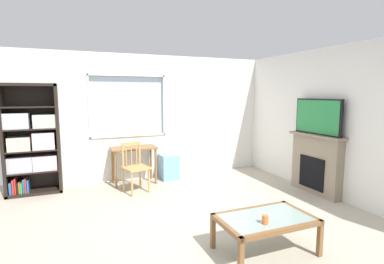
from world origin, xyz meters
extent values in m
cube|color=#B2A893|center=(0.00, 0.00, -0.01)|extent=(6.24, 6.04, 0.02)
cube|color=silver|center=(0.00, 2.52, 0.45)|extent=(5.24, 0.12, 0.90)
cube|color=silver|center=(0.00, 2.52, 2.35)|extent=(5.24, 0.12, 0.41)
cube|color=silver|center=(-1.87, 2.52, 1.52)|extent=(1.50, 0.12, 1.24)
cube|color=silver|center=(1.50, 2.52, 1.52)|extent=(2.25, 0.12, 1.24)
cube|color=silver|center=(-0.38, 2.53, 1.52)|extent=(1.49, 0.02, 1.24)
cube|color=white|center=(-0.38, 2.46, 0.92)|extent=(1.55, 0.06, 0.03)
cube|color=white|center=(-0.38, 2.46, 2.13)|extent=(1.55, 0.06, 0.03)
cube|color=white|center=(-1.12, 2.46, 1.52)|extent=(0.03, 0.06, 1.24)
cube|color=white|center=(0.37, 2.46, 1.52)|extent=(0.03, 0.06, 1.24)
cube|color=silver|center=(2.68, 0.00, 1.28)|extent=(0.12, 5.24, 2.55)
cube|color=black|center=(-2.53, 2.27, 0.97)|extent=(0.05, 0.38, 1.94)
cube|color=black|center=(-1.68, 2.27, 0.97)|extent=(0.05, 0.38, 1.94)
cube|color=black|center=(-2.10, 2.27, 1.92)|extent=(0.90, 0.38, 0.05)
cube|color=black|center=(-2.10, 2.27, 0.03)|extent=(0.90, 0.38, 0.05)
cube|color=black|center=(-2.10, 2.45, 0.97)|extent=(0.90, 0.02, 1.94)
cube|color=black|center=(-2.10, 2.27, 0.40)|extent=(0.85, 0.36, 0.02)
cube|color=black|center=(-2.10, 2.27, 0.78)|extent=(0.85, 0.36, 0.02)
cube|color=black|center=(-2.10, 2.27, 1.16)|extent=(0.85, 0.36, 0.02)
cube|color=black|center=(-2.10, 2.27, 1.54)|extent=(0.85, 0.36, 0.02)
cube|color=#B2B2BC|center=(-2.30, 2.26, 0.55)|extent=(0.38, 0.29, 0.26)
cube|color=beige|center=(-1.91, 2.26, 0.55)|extent=(0.39, 0.29, 0.26)
cube|color=beige|center=(-2.29, 2.26, 0.91)|extent=(0.35, 0.32, 0.23)
cube|color=beige|center=(-1.91, 2.26, 0.94)|extent=(0.35, 0.31, 0.30)
cube|color=silver|center=(-2.31, 2.26, 1.31)|extent=(0.39, 0.28, 0.27)
cube|color=#B7D6B2|center=(-1.88, 2.26, 1.29)|extent=(0.36, 0.31, 0.23)
cube|color=#286BB2|center=(-2.47, 2.25, 0.15)|extent=(0.04, 0.25, 0.20)
cube|color=red|center=(-2.42, 2.25, 0.18)|extent=(0.03, 0.27, 0.25)
cube|color=red|center=(-2.39, 2.25, 0.19)|extent=(0.02, 0.26, 0.27)
cube|color=black|center=(-2.36, 2.25, 0.15)|extent=(0.02, 0.26, 0.19)
cube|color=orange|center=(-2.33, 2.25, 0.15)|extent=(0.02, 0.21, 0.19)
cube|color=green|center=(-2.30, 2.25, 0.14)|extent=(0.02, 0.28, 0.18)
cube|color=#286BB2|center=(-2.27, 2.25, 0.17)|extent=(0.03, 0.21, 0.24)
cube|color=red|center=(-2.23, 2.25, 0.18)|extent=(0.02, 0.30, 0.26)
cube|color=#286BB2|center=(-2.20, 2.25, 0.16)|extent=(0.03, 0.25, 0.22)
cube|color=brown|center=(-0.34, 2.17, 0.72)|extent=(0.87, 0.48, 0.03)
cylinder|color=brown|center=(-0.73, 1.98, 0.35)|extent=(0.04, 0.04, 0.70)
cylinder|color=brown|center=(0.04, 1.98, 0.35)|extent=(0.04, 0.04, 0.70)
cylinder|color=brown|center=(-0.73, 2.36, 0.35)|extent=(0.04, 0.04, 0.70)
cylinder|color=brown|center=(0.04, 2.36, 0.35)|extent=(0.04, 0.04, 0.70)
cube|color=tan|center=(-0.42, 1.62, 0.45)|extent=(0.52, 0.51, 0.04)
cylinder|color=tan|center=(-0.53, 1.42, 0.22)|extent=(0.04, 0.04, 0.43)
cylinder|color=tan|center=(-0.21, 1.52, 0.22)|extent=(0.04, 0.04, 0.43)
cylinder|color=tan|center=(-0.63, 1.72, 0.22)|extent=(0.04, 0.04, 0.43)
cylinder|color=tan|center=(-0.30, 1.82, 0.22)|extent=(0.04, 0.04, 0.43)
cylinder|color=tan|center=(-0.63, 1.72, 0.68)|extent=(0.04, 0.04, 0.45)
cylinder|color=tan|center=(-0.30, 1.82, 0.68)|extent=(0.04, 0.04, 0.45)
cube|color=tan|center=(-0.47, 1.77, 0.87)|extent=(0.35, 0.14, 0.06)
cylinder|color=tan|center=(-0.57, 1.74, 0.65)|extent=(0.02, 0.02, 0.35)
cylinder|color=tan|center=(-0.47, 1.77, 0.65)|extent=(0.02, 0.02, 0.35)
cylinder|color=tan|center=(-0.37, 1.80, 0.65)|extent=(0.02, 0.02, 0.35)
cube|color=#72ADDB|center=(0.39, 2.22, 0.26)|extent=(0.35, 0.40, 0.51)
cube|color=gray|center=(2.53, 0.36, 0.51)|extent=(0.18, 1.01, 1.02)
cube|color=black|center=(2.43, 0.36, 0.38)|extent=(0.03, 0.56, 0.56)
cube|color=gray|center=(2.51, 0.36, 1.04)|extent=(0.26, 1.11, 0.04)
cube|color=black|center=(2.51, 0.36, 1.37)|extent=(0.05, 0.99, 0.62)
cube|color=#237F3D|center=(2.48, 0.36, 1.37)|extent=(0.01, 0.94, 0.57)
cube|color=#8C9E99|center=(0.49, -0.94, 0.40)|extent=(0.95, 0.55, 0.02)
cube|color=brown|center=(0.49, -1.25, 0.39)|extent=(1.05, 0.05, 0.05)
cube|color=brown|center=(0.49, -0.64, 0.39)|extent=(1.05, 0.05, 0.05)
cube|color=brown|center=(-0.01, -0.94, 0.39)|extent=(0.05, 0.65, 0.05)
cube|color=brown|center=(0.99, -0.94, 0.39)|extent=(0.05, 0.65, 0.05)
cube|color=brown|center=(-0.01, -1.25, 0.18)|extent=(0.05, 0.05, 0.36)
cube|color=brown|center=(0.99, -1.25, 0.18)|extent=(0.05, 0.05, 0.36)
cube|color=brown|center=(-0.01, -0.64, 0.18)|extent=(0.05, 0.05, 0.36)
cube|color=brown|center=(0.99, -0.64, 0.18)|extent=(0.05, 0.05, 0.36)
cylinder|color=orange|center=(0.38, -1.08, 0.46)|extent=(0.07, 0.07, 0.09)
camera|label=1|loc=(-1.46, -3.52, 1.77)|focal=27.63mm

